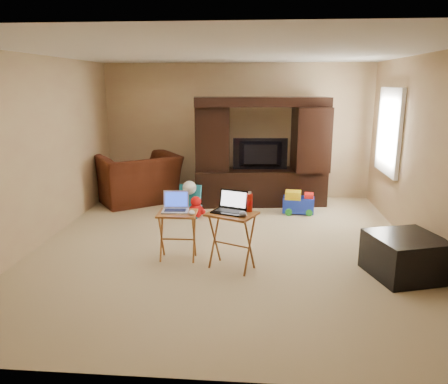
# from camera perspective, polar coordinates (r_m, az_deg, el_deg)

# --- Properties ---
(floor) EXTENTS (5.50, 5.50, 0.00)m
(floor) POSITION_cam_1_polar(r_m,az_deg,el_deg) (5.94, 0.16, -7.04)
(floor) COLOR beige
(floor) RESTS_ON ground
(ceiling) EXTENTS (5.50, 5.50, 0.00)m
(ceiling) POSITION_cam_1_polar(r_m,az_deg,el_deg) (5.55, 0.18, 17.81)
(ceiling) COLOR silver
(ceiling) RESTS_ON ground
(wall_back) EXTENTS (5.00, 0.00, 5.00)m
(wall_back) POSITION_cam_1_polar(r_m,az_deg,el_deg) (8.33, 1.69, 7.93)
(wall_back) COLOR tan
(wall_back) RESTS_ON ground
(wall_front) EXTENTS (5.00, 0.00, 5.00)m
(wall_front) POSITION_cam_1_polar(r_m,az_deg,el_deg) (2.94, -4.12, -3.50)
(wall_front) COLOR tan
(wall_front) RESTS_ON ground
(wall_left) EXTENTS (0.00, 5.50, 5.50)m
(wall_left) POSITION_cam_1_polar(r_m,az_deg,el_deg) (6.32, -23.15, 4.86)
(wall_left) COLOR tan
(wall_left) RESTS_ON ground
(wall_right) EXTENTS (0.00, 5.50, 5.50)m
(wall_right) POSITION_cam_1_polar(r_m,az_deg,el_deg) (5.96, 24.96, 4.18)
(wall_right) COLOR tan
(wall_right) RESTS_ON ground
(window_pane) EXTENTS (0.00, 1.20, 1.20)m
(window_pane) POSITION_cam_1_polar(r_m,az_deg,el_deg) (7.40, 20.90, 7.42)
(window_pane) COLOR white
(window_pane) RESTS_ON ground
(window_frame) EXTENTS (0.06, 1.14, 1.34)m
(window_frame) POSITION_cam_1_polar(r_m,az_deg,el_deg) (7.39, 20.75, 7.43)
(window_frame) COLOR white
(window_frame) RESTS_ON ground
(entertainment_center) EXTENTS (2.38, 0.89, 1.90)m
(entertainment_center) POSITION_cam_1_polar(r_m,az_deg,el_deg) (7.78, 4.81, 5.23)
(entertainment_center) COLOR black
(entertainment_center) RESTS_ON floor
(television) EXTENTS (0.97, 0.20, 0.56)m
(television) POSITION_cam_1_polar(r_m,az_deg,el_deg) (7.74, 4.80, 4.90)
(television) COLOR black
(television) RESTS_ON entertainment_center
(recliner) EXTENTS (1.80, 1.77, 0.89)m
(recliner) POSITION_cam_1_polar(r_m,az_deg,el_deg) (8.14, -11.27, 1.77)
(recliner) COLOR #4C2010
(recliner) RESTS_ON floor
(child_rocker) EXTENTS (0.42, 0.47, 0.50)m
(child_rocker) POSITION_cam_1_polar(r_m,az_deg,el_deg) (7.22, -4.65, -1.16)
(child_rocker) COLOR #176E81
(child_rocker) RESTS_ON floor
(plush_toy) EXTENTS (0.32, 0.27, 0.36)m
(plush_toy) POSITION_cam_1_polar(r_m,az_deg,el_deg) (7.11, -3.68, -1.95)
(plush_toy) COLOR red
(plush_toy) RESTS_ON floor
(push_toy) EXTENTS (0.56, 0.43, 0.39)m
(push_toy) POSITION_cam_1_polar(r_m,az_deg,el_deg) (7.43, 9.70, -1.29)
(push_toy) COLOR blue
(push_toy) RESTS_ON floor
(ottoman) EXTENTS (0.92, 0.92, 0.47)m
(ottoman) POSITION_cam_1_polar(r_m,az_deg,el_deg) (5.39, 22.57, -7.73)
(ottoman) COLOR black
(ottoman) RESTS_ON floor
(tray_table_left) EXTENTS (0.47, 0.38, 0.61)m
(tray_table_left) POSITION_cam_1_polar(r_m,az_deg,el_deg) (5.44, -6.05, -5.74)
(tray_table_left) COLOR #AD5E29
(tray_table_left) RESTS_ON floor
(tray_table_right) EXTENTS (0.65, 0.60, 0.68)m
(tray_table_right) POSITION_cam_1_polar(r_m,az_deg,el_deg) (5.14, 1.02, -6.41)
(tray_table_right) COLOR brown
(tray_table_right) RESTS_ON floor
(laptop_left) EXTENTS (0.34, 0.29, 0.24)m
(laptop_left) POSITION_cam_1_polar(r_m,az_deg,el_deg) (5.34, -6.43, -1.35)
(laptop_left) COLOR #B0AFB4
(laptop_left) RESTS_ON tray_table_left
(laptop_right) EXTENTS (0.44, 0.40, 0.24)m
(laptop_right) POSITION_cam_1_polar(r_m,az_deg,el_deg) (5.01, 0.60, -1.37)
(laptop_right) COLOR black
(laptop_right) RESTS_ON tray_table_right
(mouse_left) EXTENTS (0.09, 0.13, 0.05)m
(mouse_left) POSITION_cam_1_polar(r_m,az_deg,el_deg) (5.24, -4.24, -2.69)
(mouse_left) COLOR white
(mouse_left) RESTS_ON tray_table_left
(mouse_right) EXTENTS (0.11, 0.15, 0.06)m
(mouse_right) POSITION_cam_1_polar(r_m,az_deg,el_deg) (4.90, 2.47, -2.88)
(mouse_right) COLOR #434348
(mouse_right) RESTS_ON tray_table_right
(water_bottle) EXTENTS (0.07, 0.07, 0.21)m
(water_bottle) POSITION_cam_1_polar(r_m,az_deg,el_deg) (5.07, 3.36, -1.41)
(water_bottle) COLOR red
(water_bottle) RESTS_ON tray_table_right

